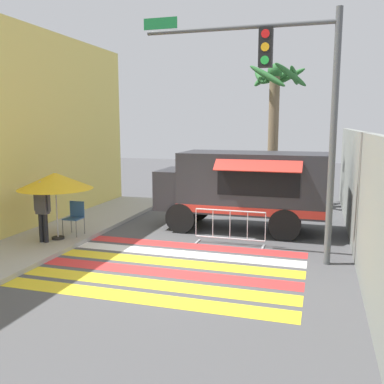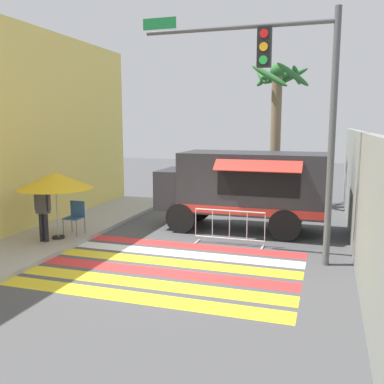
# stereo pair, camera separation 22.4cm
# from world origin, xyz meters

# --- Properties ---
(ground_plane) EXTENTS (60.00, 60.00, 0.00)m
(ground_plane) POSITION_xyz_m (0.00, 0.00, 0.00)
(ground_plane) COLOR #4C4C4F
(sidewalk_left) EXTENTS (4.40, 16.00, 0.12)m
(sidewalk_left) POSITION_xyz_m (-5.26, 0.00, 0.06)
(sidewalk_left) COLOR #A8A59E
(sidewalk_left) RESTS_ON ground_plane
(concrete_wall_right) EXTENTS (0.20, 16.00, 3.23)m
(concrete_wall_right) POSITION_xyz_m (4.43, 3.00, 1.62)
(concrete_wall_right) COLOR gray
(concrete_wall_right) RESTS_ON ground_plane
(crosswalk_painted) EXTENTS (6.40, 4.36, 0.01)m
(crosswalk_painted) POSITION_xyz_m (0.00, -0.39, 0.00)
(crosswalk_painted) COLOR yellow
(crosswalk_painted) RESTS_ON ground_plane
(food_truck) EXTENTS (5.41, 2.49, 2.54)m
(food_truck) POSITION_xyz_m (0.97, 3.79, 1.50)
(food_truck) COLOR #2D2D33
(food_truck) RESTS_ON ground_plane
(traffic_signal_pole) EXTENTS (4.85, 0.29, 6.10)m
(traffic_signal_pole) POSITION_xyz_m (2.69, 0.97, 4.20)
(traffic_signal_pole) COLOR #515456
(traffic_signal_pole) RESTS_ON ground_plane
(patio_umbrella) EXTENTS (2.13, 2.13, 1.94)m
(patio_umbrella) POSITION_xyz_m (-3.82, 0.72, 1.82)
(patio_umbrella) COLOR black
(patio_umbrella) RESTS_ON sidewalk_left
(folding_chair) EXTENTS (0.48, 0.48, 1.00)m
(folding_chair) POSITION_xyz_m (-3.61, 1.33, 0.73)
(folding_chair) COLOR #4C4C51
(folding_chair) RESTS_ON sidewalk_left
(vendor_person) EXTENTS (0.53, 0.23, 1.74)m
(vendor_person) POSITION_xyz_m (-3.99, 0.30, 1.12)
(vendor_person) COLOR black
(vendor_person) RESTS_ON sidewalk_left
(barricade_front) EXTENTS (2.04, 0.44, 1.01)m
(barricade_front) POSITION_xyz_m (1.01, 1.98, 0.50)
(barricade_front) COLOR #B7BABF
(barricade_front) RESTS_ON ground_plane
(palm_tree) EXTENTS (2.33, 2.61, 5.81)m
(palm_tree) POSITION_xyz_m (1.56, 8.05, 3.93)
(palm_tree) COLOR #7A664C
(palm_tree) RESTS_ON ground_plane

